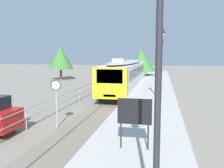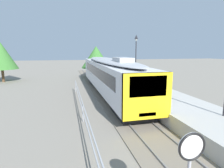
# 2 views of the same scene
# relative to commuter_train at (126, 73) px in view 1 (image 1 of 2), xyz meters

# --- Properties ---
(ground_plane) EXTENTS (160.00, 160.00, 0.00)m
(ground_plane) POSITION_rel_commuter_train_xyz_m (-3.00, -5.99, -2.14)
(ground_plane) COLOR gray
(track_rails) EXTENTS (3.20, 60.00, 0.14)m
(track_rails) POSITION_rel_commuter_train_xyz_m (0.00, -5.99, -2.11)
(track_rails) COLOR slate
(track_rails) RESTS_ON ground
(commuter_train) EXTENTS (2.82, 18.69, 3.74)m
(commuter_train) POSITION_rel_commuter_train_xyz_m (0.00, 0.00, 0.00)
(commuter_train) COLOR silver
(commuter_train) RESTS_ON track_rails
(station_platform) EXTENTS (3.90, 60.00, 0.90)m
(station_platform) POSITION_rel_commuter_train_xyz_m (3.25, -5.99, -1.69)
(station_platform) COLOR #B7B5AD
(station_platform) RESTS_ON ground
(platform_lamp_near_end) EXTENTS (0.34, 0.34, 5.35)m
(platform_lamp_near_end) POSITION_rel_commuter_train_xyz_m (4.02, -23.61, 2.48)
(platform_lamp_near_end) COLOR #232328
(platform_lamp_near_end) RESTS_ON station_platform
(platform_lamp_mid_platform) EXTENTS (0.34, 0.34, 5.35)m
(platform_lamp_mid_platform) POSITION_rel_commuter_train_xyz_m (4.02, -10.24, 2.48)
(platform_lamp_mid_platform) COLOR #232328
(platform_lamp_mid_platform) RESTS_ON station_platform
(platform_lamp_far_end) EXTENTS (0.34, 0.34, 5.35)m
(platform_lamp_far_end) POSITION_rel_commuter_train_xyz_m (4.02, 3.14, 2.48)
(platform_lamp_far_end) COLOR #232328
(platform_lamp_far_end) RESTS_ON station_platform
(platform_notice_board) EXTENTS (1.20, 0.08, 1.80)m
(platform_notice_board) POSITION_rel_commuter_train_xyz_m (3.18, -19.68, 0.04)
(platform_notice_board) COLOR #232328
(platform_notice_board) RESTS_ON station_platform
(speed_limit_sign) EXTENTS (0.61, 0.10, 2.81)m
(speed_limit_sign) POSITION_rel_commuter_train_xyz_m (-1.82, -15.20, -0.02)
(speed_limit_sign) COLOR #9EA0A5
(speed_limit_sign) RESTS_ON ground
(carpark_fence) EXTENTS (0.06, 36.06, 1.25)m
(carpark_fence) POSITION_rel_commuter_train_xyz_m (-3.30, -15.99, -1.24)
(carpark_fence) COLOR #9EA0A5
(carpark_fence) RESTS_ON ground
(tree_behind_carpark) EXTENTS (4.31, 4.31, 5.70)m
(tree_behind_carpark) POSITION_rel_commuter_train_xyz_m (-12.96, 10.96, 1.62)
(tree_behind_carpark) COLOR brown
(tree_behind_carpark) RESTS_ON ground
(tree_behind_station_far) EXTENTS (4.84, 4.84, 5.14)m
(tree_behind_station_far) POSITION_rel_commuter_train_xyz_m (0.65, 12.40, 1.22)
(tree_behind_station_far) COLOR brown
(tree_behind_station_far) RESTS_ON ground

